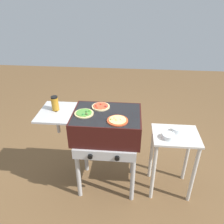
# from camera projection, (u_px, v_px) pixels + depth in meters

# --- Properties ---
(ground_plane) EXTENTS (8.00, 8.00, 0.00)m
(ground_plane) POSITION_uv_depth(u_px,v_px,m) (108.00, 183.00, 2.52)
(ground_plane) COLOR brown
(grill) EXTENTS (0.96, 0.53, 0.90)m
(grill) POSITION_uv_depth(u_px,v_px,m) (105.00, 127.00, 2.14)
(grill) COLOR #38110F
(grill) RESTS_ON ground_plane
(pizza_pepperoni) EXTENTS (0.17, 0.17, 0.04)m
(pizza_pepperoni) POSITION_uv_depth(u_px,v_px,m) (101.00, 106.00, 2.18)
(pizza_pepperoni) COLOR beige
(pizza_pepperoni) RESTS_ON grill
(pizza_veggie) EXTENTS (0.18, 0.18, 0.04)m
(pizza_veggie) POSITION_uv_depth(u_px,v_px,m) (84.00, 113.00, 2.06)
(pizza_veggie) COLOR #E0C17F
(pizza_veggie) RESTS_ON grill
(pizza_cheese) EXTENTS (0.19, 0.19, 0.03)m
(pizza_cheese) POSITION_uv_depth(u_px,v_px,m) (117.00, 120.00, 1.95)
(pizza_cheese) COLOR #C64723
(pizza_cheese) RESTS_ON grill
(sauce_jar) EXTENTS (0.07, 0.07, 0.14)m
(sauce_jar) POSITION_uv_depth(u_px,v_px,m) (55.00, 103.00, 2.10)
(sauce_jar) COLOR #B77A1E
(sauce_jar) RESTS_ON grill
(prep_table) EXTENTS (0.44, 0.36, 0.71)m
(prep_table) POSITION_uv_depth(u_px,v_px,m) (173.00, 151.00, 2.21)
(prep_table) COLOR beige
(prep_table) RESTS_ON ground_plane
(topping_bowl_near) EXTENTS (0.09, 0.09, 0.04)m
(topping_bowl_near) POSITION_uv_depth(u_px,v_px,m) (177.00, 130.00, 2.14)
(topping_bowl_near) COLOR silver
(topping_bowl_near) RESTS_ON prep_table
(topping_bowl_far) EXTENTS (0.12, 0.12, 0.04)m
(topping_bowl_far) POSITION_uv_depth(u_px,v_px,m) (168.00, 136.00, 2.06)
(topping_bowl_far) COLOR silver
(topping_bowl_far) RESTS_ON prep_table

